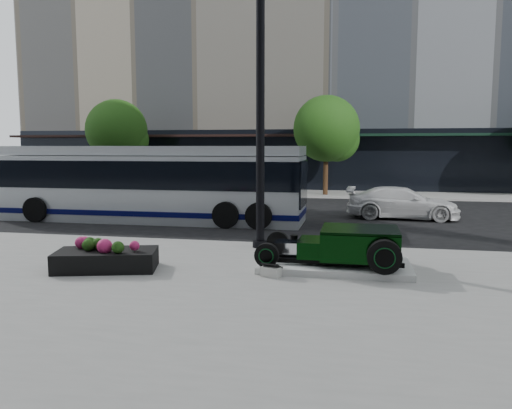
% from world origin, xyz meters
% --- Properties ---
extents(ground, '(120.00, 120.00, 0.00)m').
position_xyz_m(ground, '(0.00, 0.00, 0.00)').
color(ground, black).
rests_on(ground, ground).
extents(sidewalk_near, '(70.00, 17.00, 0.12)m').
position_xyz_m(sidewalk_near, '(0.00, -10.50, 0.06)').
color(sidewalk_near, gray).
rests_on(sidewalk_near, ground).
extents(sidewalk_far, '(70.00, 4.00, 0.12)m').
position_xyz_m(sidewalk_far, '(0.00, 14.00, 0.06)').
color(sidewalk_far, gray).
rests_on(sidewalk_far, ground).
extents(street_trees, '(29.80, 3.80, 5.70)m').
position_xyz_m(street_trees, '(1.15, 13.07, 3.77)').
color(street_trees, black).
rests_on(street_trees, sidewalk_far).
extents(display_plinth, '(3.40, 1.80, 0.15)m').
position_xyz_m(display_plinth, '(2.31, -4.76, 0.20)').
color(display_plinth, silver).
rests_on(display_plinth, sidewalk_near).
extents(hot_rod, '(3.22, 2.00, 0.81)m').
position_xyz_m(hot_rod, '(2.64, -4.76, 0.70)').
color(hot_rod, black).
rests_on(hot_rod, display_plinth).
extents(info_plaque, '(0.47, 0.40, 0.31)m').
position_xyz_m(info_plaque, '(1.00, -5.72, 0.24)').
color(info_plaque, silver).
rests_on(info_plaque, sidewalk_near).
extents(lamppost, '(0.43, 0.43, 7.73)m').
position_xyz_m(lamppost, '(0.16, -2.70, 3.69)').
color(lamppost, black).
rests_on(lamppost, sidewalk_near).
extents(flower_planter, '(2.44, 1.66, 0.72)m').
position_xyz_m(flower_planter, '(-2.80, -5.87, 0.38)').
color(flower_planter, black).
rests_on(flower_planter, sidewalk_near).
extents(transit_bus, '(12.12, 2.88, 2.92)m').
position_xyz_m(transit_bus, '(-5.18, 2.25, 1.49)').
color(transit_bus, silver).
rests_on(transit_bus, ground).
extents(white_sedan, '(4.47, 1.95, 1.28)m').
position_xyz_m(white_sedan, '(4.59, 4.66, 0.64)').
color(white_sedan, silver).
rests_on(white_sedan, ground).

